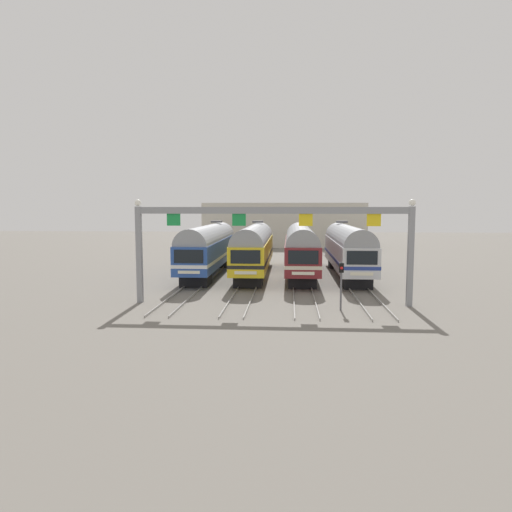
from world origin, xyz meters
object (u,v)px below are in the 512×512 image
commuter_train_maroon (301,247)px  yard_signal_mast (341,277)px  commuter_train_blue (209,247)px  catenary_gantry (272,227)px  commuter_train_silver (347,248)px  commuter_train_yellow (254,247)px

commuter_train_maroon → yard_signal_mast: commuter_train_maroon is taller
commuter_train_blue → catenary_gantry: catenary_gantry is taller
commuter_train_blue → commuter_train_silver: 13.15m
commuter_train_blue → yard_signal_mast: 18.64m
yard_signal_mast → commuter_train_blue: bearing=126.0°
commuter_train_maroon → catenary_gantry: (-2.19, -13.49, 2.46)m
commuter_train_maroon → commuter_train_silver: size_ratio=1.00×
commuter_train_yellow → catenary_gantry: catenary_gantry is taller
commuter_train_silver → yard_signal_mast: commuter_train_silver is taller
commuter_train_yellow → commuter_train_silver: size_ratio=1.00×
commuter_train_silver → yard_signal_mast: bearing=-98.3°
commuter_train_yellow → commuter_train_maroon: bearing=-0.1°
commuter_train_silver → commuter_train_blue: bearing=180.0°
commuter_train_yellow → catenary_gantry: (2.19, -13.50, 2.45)m
commuter_train_blue → commuter_train_yellow: bearing=0.0°
commuter_train_blue → commuter_train_maroon: commuter_train_blue is taller
commuter_train_silver → yard_signal_mast: (-2.19, -15.07, -0.56)m
commuter_train_maroon → yard_signal_mast: size_ratio=5.93×
commuter_train_blue → commuter_train_silver: size_ratio=1.00×
commuter_train_silver → commuter_train_yellow: bearing=180.0°
commuter_train_maroon → commuter_train_silver: bearing=0.1°
commuter_train_blue → commuter_train_yellow: size_ratio=1.00×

